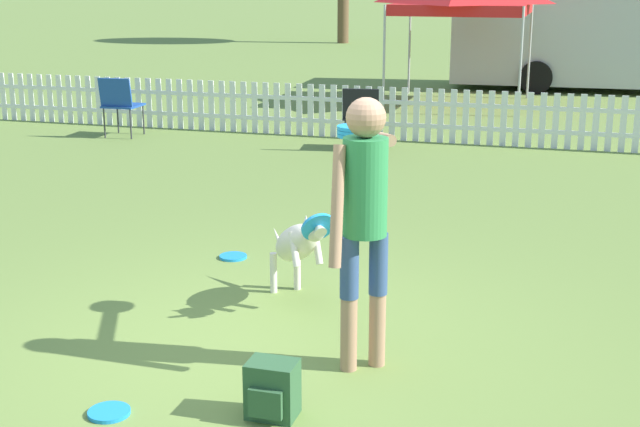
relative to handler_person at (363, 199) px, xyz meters
The scene contains 10 objects.
ground_plane 1.34m from the handler_person, behind, with size 240.00×240.00×0.00m, color olive.
handler_person is the anchor object (origin of this frame).
leaping_dog 1.32m from the handler_person, 128.23° to the left, with size 0.79×0.96×0.84m.
frisbee_near_handler 1.98m from the handler_person, 138.80° to the right, with size 0.25×0.25×0.02m.
frisbee_near_dog 2.70m from the handler_person, 131.71° to the left, with size 0.25×0.25×0.02m.
backpack_on_grass 1.30m from the handler_person, 111.05° to the right, with size 0.28×0.25×0.34m.
picket_fence 7.95m from the handler_person, 95.34° to the left, with size 17.13×0.04×0.80m.
folding_chair_blue_left 8.90m from the handler_person, 128.53° to the left, with size 0.53×0.55×0.93m.
folding_chair_center 7.20m from the handler_person, 103.92° to the left, with size 0.58×0.60×0.90m.
equipment_trailer 14.94m from the handler_person, 86.72° to the left, with size 5.62×2.24×2.59m.
Camera 1 is at (2.00, -5.17, 2.49)m, focal length 50.00 mm.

